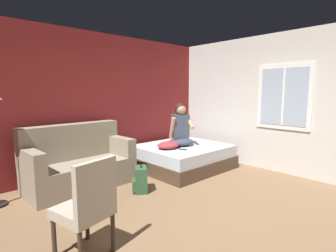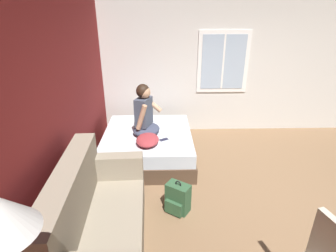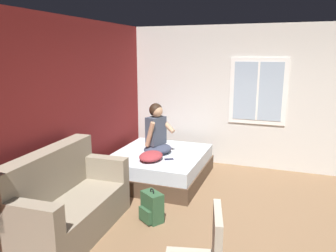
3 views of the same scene
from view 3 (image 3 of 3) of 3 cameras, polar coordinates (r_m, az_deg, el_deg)
name	(u,v)px [view 3 (image 3 of 3)]	position (r m, az deg, el deg)	size (l,w,h in m)	color
ground_plane	(265,245)	(4.22, 16.55, -19.23)	(40.00, 40.00, 0.00)	brown
wall_back_accent	(49,115)	(4.79, -19.99, 1.79)	(10.38, 0.16, 2.70)	maroon
wall_side_with_window	(280,99)	(6.42, 18.89, 4.50)	(0.19, 7.13, 2.70)	silver
bed	(159,166)	(5.81, -1.51, -6.97)	(1.74, 1.56, 0.48)	#4C3828
couch	(65,203)	(4.31, -17.47, -12.64)	(1.74, 0.90, 1.04)	gray
person_seated	(157,133)	(5.62, -1.97, -1.28)	(0.64, 0.60, 0.88)	#383D51
backpack	(152,207)	(4.46, -2.87, -13.97)	(0.34, 0.35, 0.46)	#2D5133
throw_pillow	(151,156)	(5.33, -2.98, -5.26)	(0.48, 0.36, 0.14)	#993338
cell_phone	(169,159)	(5.38, 0.18, -5.80)	(0.07, 0.14, 0.01)	black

